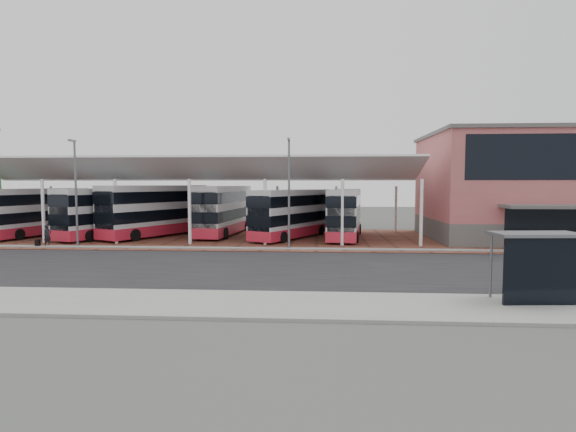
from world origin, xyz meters
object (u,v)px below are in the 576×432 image
at_px(terminal, 536,186).
at_px(bus_0, 39,212).
at_px(bus_1, 110,213).
at_px(bus_4, 292,214).
at_px(bus_2, 156,211).
at_px(pedestrian, 47,236).
at_px(bus_5, 345,214).
at_px(bus_shelter, 547,260).
at_px(bus_3, 224,210).

xyz_separation_m(terminal, bus_0, (-44.67, -0.33, -2.44)).
relative_size(bus_1, bus_4, 1.05).
bearing_deg(terminal, bus_4, -177.76).
distance_m(bus_0, bus_2, 11.04).
bearing_deg(bus_2, bus_0, -153.33).
xyz_separation_m(bus_4, pedestrian, (-18.26, -6.68, -1.27)).
height_order(bus_5, pedestrian, bus_5).
bearing_deg(bus_shelter, bus_1, 137.88).
distance_m(bus_3, bus_4, 6.98).
bearing_deg(pedestrian, bus_1, 6.66).
xyz_separation_m(terminal, bus_3, (-27.74, 1.53, -2.33)).
distance_m(bus_2, pedestrian, 9.42).
height_order(bus_0, bus_1, bus_1).
xyz_separation_m(bus_5, pedestrian, (-22.96, -7.15, -1.29)).
height_order(pedestrian, bus_shelter, bus_shelter).
distance_m(bus_0, bus_5, 28.20).
bearing_deg(bus_0, terminal, 12.08).
distance_m(bus_1, bus_5, 21.06).
bearing_deg(pedestrian, terminal, -56.17).
height_order(bus_5, bus_shelter, bus_5).
distance_m(terminal, bus_2, 33.71).
distance_m(bus_4, bus_shelter, 24.11).
relative_size(bus_5, pedestrian, 6.34).
height_order(terminal, bus_2, terminal).
bearing_deg(bus_4, bus_2, -154.96).
relative_size(bus_0, bus_3, 0.96).
xyz_separation_m(bus_1, bus_2, (3.88, 0.79, 0.13)).
xyz_separation_m(terminal, pedestrian, (-39.42, -7.51, -3.76)).
bearing_deg(bus_5, pedestrian, -155.40).
relative_size(bus_4, pedestrian, 6.11).
bearing_deg(pedestrian, bus_0, 59.23).
relative_size(terminal, bus_2, 1.64).
bearing_deg(pedestrian, bus_2, -15.45).
distance_m(bus_0, bus_shelter, 41.01).
distance_m(bus_3, bus_5, 11.43).
bearing_deg(bus_4, bus_5, 33.46).
bearing_deg(bus_0, bus_shelter, -20.53).
xyz_separation_m(bus_2, bus_4, (12.46, -0.60, -0.19)).
relative_size(bus_2, bus_4, 1.10).
xyz_separation_m(terminal, bus_1, (-37.52, -1.02, -2.43)).
height_order(bus_3, bus_4, bus_3).
bearing_deg(bus_2, pedestrian, -102.38).
distance_m(bus_2, bus_shelter, 32.28).
xyz_separation_m(bus_2, bus_3, (5.89, 1.75, -0.03)).
height_order(terminal, bus_5, terminal).
bearing_deg(bus_5, bus_0, -172.75).
bearing_deg(pedestrian, bus_4, -46.85).
xyz_separation_m(bus_0, pedestrian, (5.25, -7.17, -1.32)).
distance_m(bus_4, pedestrian, 19.48).
bearing_deg(bus_2, bus_5, 25.67).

